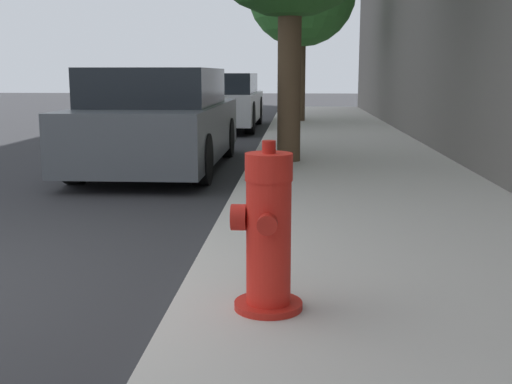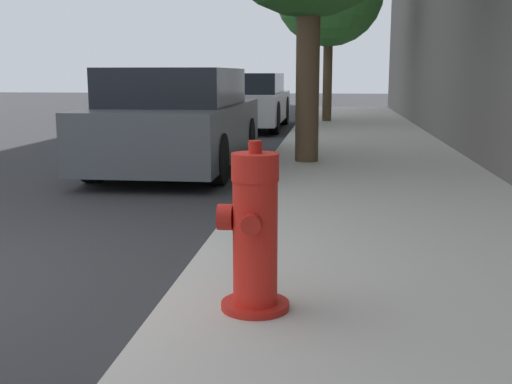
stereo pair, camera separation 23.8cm
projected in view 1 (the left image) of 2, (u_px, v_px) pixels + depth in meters
name	position (u px, v px, depth m)	size (l,w,h in m)	color
sidewalk_slab	(433.00, 305.00, 3.49)	(2.79, 40.00, 0.13)	#B7B2A8
fire_hydrant	(268.00, 234.00, 3.19)	(0.36, 0.35, 0.86)	red
parked_car_near	(160.00, 121.00, 8.79)	(1.73, 4.25, 1.38)	#4C5156
parked_car_mid	(220.00, 101.00, 15.28)	(1.85, 4.47, 1.31)	silver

